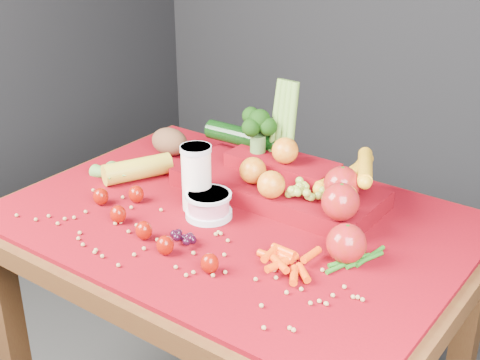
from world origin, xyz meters
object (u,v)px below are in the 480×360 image
Objects in this scene: table at (235,256)px; produce_mound at (289,177)px; yogurt_bowl at (209,204)px; milk_glass at (196,176)px.

table is 0.23m from produce_mound.
produce_mound reaches higher than yogurt_bowl.
produce_mound reaches higher than milk_glass.
milk_glass reaches higher than yogurt_bowl.
produce_mound reaches higher than table.
milk_glass is 0.23m from produce_mound.
produce_mound is (0.15, 0.17, -0.03)m from milk_glass.
milk_glass is at bearing -131.85° from produce_mound.
milk_glass reaches higher than table.
yogurt_bowl is at bearing -19.31° from milk_glass.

